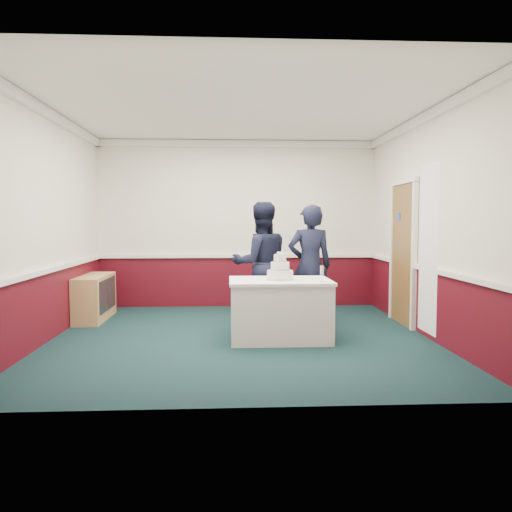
{
  "coord_description": "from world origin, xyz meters",
  "views": [
    {
      "loc": [
        -0.15,
        -6.55,
        1.55
      ],
      "look_at": [
        0.2,
        -0.1,
        1.1
      ],
      "focal_mm": 35.0,
      "sensor_mm": 36.0,
      "label": 1
    }
  ],
  "objects_px": {
    "sideboard": "(95,297)",
    "person_man": "(261,264)",
    "wedding_cake": "(280,271)",
    "champagne_flute": "(322,271)",
    "person_woman": "(310,266)",
    "cake_table": "(280,309)",
    "cake_knife": "(279,281)"
  },
  "relations": [
    {
      "from": "sideboard",
      "to": "person_man",
      "type": "xyz_separation_m",
      "value": [
        2.6,
        -0.53,
        0.57
      ]
    },
    {
      "from": "wedding_cake",
      "to": "champagne_flute",
      "type": "relative_size",
      "value": 1.78
    },
    {
      "from": "wedding_cake",
      "to": "person_woman",
      "type": "xyz_separation_m",
      "value": [
        0.53,
        0.83,
        -0.0
      ]
    },
    {
      "from": "sideboard",
      "to": "champagne_flute",
      "type": "relative_size",
      "value": 5.85
    },
    {
      "from": "person_man",
      "to": "person_woman",
      "type": "distance_m",
      "value": 0.73
    },
    {
      "from": "sideboard",
      "to": "cake_table",
      "type": "bearing_deg",
      "value": -27.93
    },
    {
      "from": "wedding_cake",
      "to": "person_man",
      "type": "height_order",
      "value": "person_man"
    },
    {
      "from": "cake_table",
      "to": "cake_knife",
      "type": "distance_m",
      "value": 0.44
    },
    {
      "from": "champagne_flute",
      "to": "person_woman",
      "type": "distance_m",
      "value": 1.11
    },
    {
      "from": "champagne_flute",
      "to": "cake_knife",
      "type": "bearing_deg",
      "value": 171.42
    },
    {
      "from": "sideboard",
      "to": "champagne_flute",
      "type": "height_order",
      "value": "champagne_flute"
    },
    {
      "from": "sideboard",
      "to": "champagne_flute",
      "type": "xyz_separation_m",
      "value": [
        3.29,
        -1.76,
        0.58
      ]
    },
    {
      "from": "cake_knife",
      "to": "champagne_flute",
      "type": "distance_m",
      "value": 0.55
    },
    {
      "from": "cake_knife",
      "to": "champagne_flute",
      "type": "height_order",
      "value": "champagne_flute"
    },
    {
      "from": "cake_knife",
      "to": "person_woman",
      "type": "bearing_deg",
      "value": 45.84
    },
    {
      "from": "sideboard",
      "to": "person_woman",
      "type": "relative_size",
      "value": 0.67
    },
    {
      "from": "sideboard",
      "to": "cake_knife",
      "type": "distance_m",
      "value": 3.26
    },
    {
      "from": "wedding_cake",
      "to": "champagne_flute",
      "type": "bearing_deg",
      "value": -29.25
    },
    {
      "from": "cake_table",
      "to": "person_woman",
      "type": "bearing_deg",
      "value": 57.53
    },
    {
      "from": "champagne_flute",
      "to": "person_man",
      "type": "distance_m",
      "value": 1.41
    },
    {
      "from": "cake_table",
      "to": "person_man",
      "type": "height_order",
      "value": "person_man"
    },
    {
      "from": "cake_table",
      "to": "champagne_flute",
      "type": "relative_size",
      "value": 6.44
    },
    {
      "from": "sideboard",
      "to": "person_man",
      "type": "distance_m",
      "value": 2.71
    },
    {
      "from": "cake_knife",
      "to": "champagne_flute",
      "type": "xyz_separation_m",
      "value": [
        0.53,
        -0.08,
        0.14
      ]
    },
    {
      "from": "champagne_flute",
      "to": "person_woman",
      "type": "height_order",
      "value": "person_woman"
    },
    {
      "from": "person_man",
      "to": "cake_table",
      "type": "bearing_deg",
      "value": 91.02
    },
    {
      "from": "cake_knife",
      "to": "person_woman",
      "type": "height_order",
      "value": "person_woman"
    },
    {
      "from": "wedding_cake",
      "to": "person_man",
      "type": "relative_size",
      "value": 0.2
    },
    {
      "from": "wedding_cake",
      "to": "cake_knife",
      "type": "distance_m",
      "value": 0.23
    },
    {
      "from": "sideboard",
      "to": "cake_knife",
      "type": "height_order",
      "value": "cake_knife"
    },
    {
      "from": "person_woman",
      "to": "cake_table",
      "type": "bearing_deg",
      "value": 55.28
    },
    {
      "from": "person_man",
      "to": "wedding_cake",
      "type": "bearing_deg",
      "value": 91.02
    }
  ]
}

